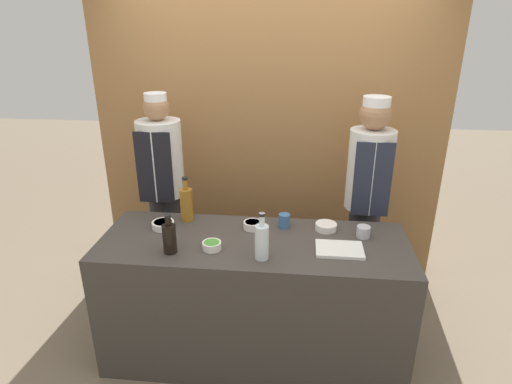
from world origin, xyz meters
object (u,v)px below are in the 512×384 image
sauce_bowl_purple (252,225)px  sauce_bowl_green (212,245)px  sauce_bowl_brown (163,224)px  bottle_clear (262,241)px  bottle_soy (169,238)px  cup_steel (363,232)px  bottle_amber (186,204)px  cup_blue (284,221)px  chef_right (367,199)px  cutting_board (339,249)px  sauce_bowl_yellow (326,226)px  chef_left (164,192)px

sauce_bowl_purple → sauce_bowl_green: bearing=-125.7°
sauce_bowl_green → sauce_bowl_brown: bearing=147.2°
bottle_clear → bottle_soy: (-0.56, 0.01, -0.02)m
cup_steel → bottle_amber: bearing=173.9°
bottle_soy → cup_blue: size_ratio=2.66×
bottle_amber → chef_right: (1.29, 0.39, -0.07)m
cutting_board → chef_right: chef_right is taller
sauce_bowl_yellow → bottle_soy: 1.04m
sauce_bowl_purple → cup_blue: bearing=11.7°
sauce_bowl_yellow → chef_left: 1.33m
sauce_bowl_brown → bottle_amber: size_ratio=0.46×
sauce_bowl_brown → sauce_bowl_purple: bearing=5.1°
chef_right → bottle_soy: bearing=-146.8°
cutting_board → bottle_clear: 0.50m
bottle_soy → cup_steel: (1.19, 0.32, -0.06)m
sauce_bowl_green → cutting_board: sauce_bowl_green is taller
sauce_bowl_green → bottle_amber: bearing=123.3°
bottle_amber → bottle_soy: bottle_amber is taller
cutting_board → chef_left: 1.51m
sauce_bowl_purple → bottle_amber: bottle_amber is taller
sauce_bowl_yellow → bottle_clear: (-0.40, -0.41, 0.09)m
cutting_board → cup_steel: size_ratio=3.31×
sauce_bowl_purple → chef_left: 0.90m
sauce_bowl_brown → cup_blue: cup_blue is taller
chef_left → chef_right: size_ratio=1.00×
bottle_amber → bottle_soy: size_ratio=1.28×
bottle_soy → sauce_bowl_yellow: bearing=22.6°
cutting_board → cup_blue: bearing=140.5°
cup_steel → cup_blue: (-0.52, 0.09, 0.01)m
sauce_bowl_purple → cup_steel: size_ratio=1.41×
chef_left → sauce_bowl_yellow: bearing=-19.2°
sauce_bowl_brown → bottle_amber: (0.13, 0.14, 0.10)m
cutting_board → bottle_soy: bottle_soy is taller
chef_left → cup_steel: bearing=-19.0°
chef_left → cutting_board: bearing=-28.3°
sauce_bowl_yellow → cup_steel: cup_steel is taller
sauce_bowl_purple → bottle_amber: (-0.47, 0.08, 0.10)m
bottle_amber → sauce_bowl_purple: bearing=-10.0°
cup_steel → chef_right: chef_right is taller
bottle_clear → cup_steel: 0.72m
sauce_bowl_brown → cup_steel: (1.34, 0.01, 0.01)m
sauce_bowl_green → bottle_soy: 0.26m
sauce_bowl_brown → sauce_bowl_green: bearing=-32.8°
sauce_bowl_brown → sauce_bowl_yellow: bearing=4.5°
cutting_board → chef_right: 0.76m
sauce_bowl_green → bottle_soy: bottle_soy is taller
sauce_bowl_brown → bottle_clear: size_ratio=0.51×
cutting_board → chef_left: chef_left is taller
cup_blue → bottle_clear: bearing=-105.3°
sauce_bowl_brown → chef_left: chef_left is taller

